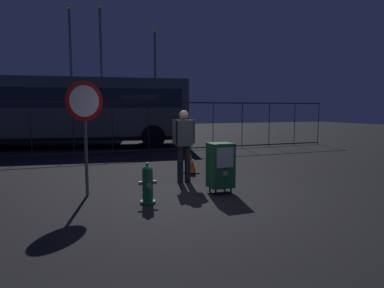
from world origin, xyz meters
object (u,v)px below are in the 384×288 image
object	(u,v)px
fire_hydrant	(148,184)
street_light_near_left	(155,73)
pedestrian	(184,142)
street_light_near_right	(101,61)
bus_near	(66,109)
bus_far	(15,109)
street_light_far_left	(71,62)
traffic_cone	(191,164)
newspaper_box_primary	(221,165)
stop_sign	(85,114)

from	to	relation	value
fire_hydrant	street_light_near_left	world-z (taller)	street_light_near_left
pedestrian	street_light_near_right	distance (m)	13.64
fire_hydrant	street_light_near_left	xyz separation A→B (m)	(4.46, 15.98, 3.67)
pedestrian	bus_near	distance (m)	8.96
bus_near	street_light_near_left	size ratio (longest dim) A/B	1.55
fire_hydrant	street_light_near_left	bearing A→B (deg)	74.39
bus_far	street_light_far_left	world-z (taller)	street_light_far_left
traffic_cone	street_light_near_left	size ratio (longest dim) A/B	0.08
fire_hydrant	newspaper_box_primary	bearing A→B (deg)	8.20
bus_near	street_light_near_left	distance (m)	8.53
pedestrian	street_light_near_right	size ratio (longest dim) A/B	0.22
fire_hydrant	street_light_near_left	distance (m)	16.99
street_light_near_right	stop_sign	bearing A→B (deg)	-97.78
pedestrian	traffic_cone	distance (m)	1.33
bus_far	street_light_far_left	xyz separation A→B (m)	(2.82, 1.83, 2.71)
fire_hydrant	stop_sign	xyz separation A→B (m)	(-0.98, 0.96, 1.25)
street_light_near_right	street_light_far_left	distance (m)	1.81
stop_sign	street_light_near_left	size ratio (longest dim) A/B	0.32
newspaper_box_primary	street_light_far_left	size ratio (longest dim) A/B	0.13
street_light_near_left	street_light_near_right	size ratio (longest dim) A/B	0.90
bus_near	street_light_near_left	world-z (taller)	street_light_near_left
street_light_near_left	newspaper_box_primary	bearing A→B (deg)	-100.44
bus_far	street_light_near_left	size ratio (longest dim) A/B	1.54
traffic_cone	bus_far	size ratio (longest dim) A/B	0.05
traffic_cone	bus_near	size ratio (longest dim) A/B	0.05
stop_sign	traffic_cone	distance (m)	3.37
bus_far	street_light_near_left	distance (m)	8.70
fire_hydrant	bus_far	distance (m)	14.08
traffic_cone	bus_near	xyz separation A→B (m)	(-2.94, 7.61, 1.45)
traffic_cone	pedestrian	bearing A→B (deg)	-119.12
newspaper_box_primary	street_light_near_right	size ratio (longest dim) A/B	0.13
street_light_near_right	traffic_cone	bearing A→B (deg)	-85.90
newspaper_box_primary	street_light_near_right	xyz separation A→B (m)	(-0.68, 14.38, 3.85)
traffic_cone	street_light_near_right	world-z (taller)	street_light_near_right
pedestrian	bus_far	world-z (taller)	bus_far
stop_sign	bus_far	size ratio (longest dim) A/B	0.21
traffic_cone	street_light_near_left	world-z (taller)	street_light_near_left
street_light_near_left	traffic_cone	bearing A→B (deg)	-101.28
pedestrian	street_light_near_left	bearing A→B (deg)	77.38
bus_near	street_light_far_left	bearing A→B (deg)	93.90
newspaper_box_primary	pedestrian	distance (m)	1.30
bus_far	street_light_near_left	xyz separation A→B (m)	(8.03, 2.42, 2.31)
pedestrian	bus_near	xyz separation A→B (m)	(-2.39, 8.60, 0.76)
newspaper_box_primary	bus_near	xyz separation A→B (m)	(-2.75, 9.79, 1.14)
pedestrian	bus_far	xyz separation A→B (m)	(-4.77, 12.14, 0.76)
newspaper_box_primary	stop_sign	size ratio (longest dim) A/B	0.46
street_light_near_left	stop_sign	bearing A→B (deg)	-109.92
traffic_cone	street_light_near_left	distance (m)	14.34
pedestrian	street_light_near_left	distance (m)	15.24
pedestrian	street_light_far_left	world-z (taller)	street_light_far_left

